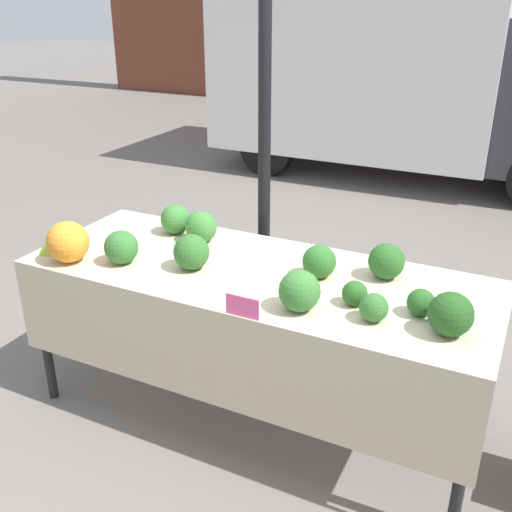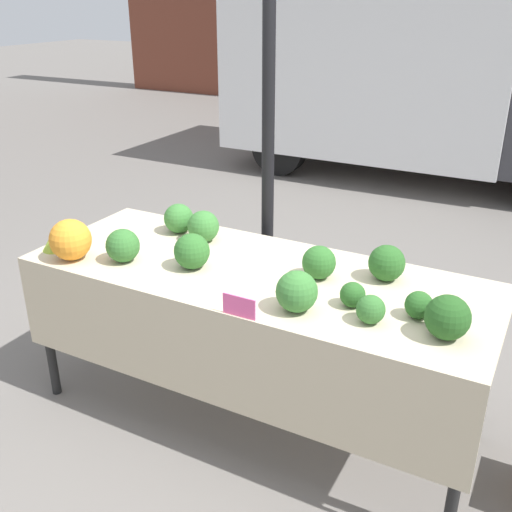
# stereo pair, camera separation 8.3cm
# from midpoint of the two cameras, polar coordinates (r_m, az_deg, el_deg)

# --- Properties ---
(ground_plane) EXTENTS (40.00, 40.00, 0.00)m
(ground_plane) POSITION_cam_midpoint_polar(r_m,az_deg,el_deg) (3.34, -0.73, -14.68)
(ground_plane) COLOR slate
(tent_pole) EXTENTS (0.07, 0.07, 2.29)m
(tent_pole) POSITION_cam_midpoint_polar(r_m,az_deg,el_deg) (3.38, 0.08, 7.78)
(tent_pole) COLOR black
(tent_pole) RESTS_ON ground_plane
(parked_truck) EXTENTS (4.63, 2.25, 2.45)m
(parked_truck) POSITION_cam_midpoint_polar(r_m,az_deg,el_deg) (7.68, 13.97, 17.37)
(parked_truck) COLOR white
(parked_truck) RESTS_ON ground_plane
(market_table) EXTENTS (2.28, 0.86, 0.85)m
(market_table) POSITION_cam_midpoint_polar(r_m,az_deg,el_deg) (2.88, -1.42, -3.73)
(market_table) COLOR beige
(market_table) RESTS_ON ground_plane
(orange_cauliflower) EXTENTS (0.21, 0.21, 0.21)m
(orange_cauliflower) POSITION_cam_midpoint_polar(r_m,az_deg,el_deg) (3.11, -18.21, 1.27)
(orange_cauliflower) COLOR orange
(orange_cauliflower) RESTS_ON market_table
(romanesco_head) EXTENTS (0.12, 0.12, 0.10)m
(romanesco_head) POSITION_cam_midpoint_polar(r_m,az_deg,el_deg) (3.27, -19.69, 1.13)
(romanesco_head) COLOR #93B238
(romanesco_head) RESTS_ON market_table
(broccoli_head_0) EXTENTS (0.17, 0.17, 0.17)m
(broccoli_head_0) POSITION_cam_midpoint_polar(r_m,az_deg,el_deg) (3.21, -6.00, 2.76)
(broccoli_head_0) COLOR #387533
(broccoli_head_0) RESTS_ON market_table
(broccoli_head_1) EXTENTS (0.16, 0.16, 0.16)m
(broccoli_head_1) POSITION_cam_midpoint_polar(r_m,az_deg,el_deg) (3.35, -8.38, 3.48)
(broccoli_head_1) COLOR #387533
(broccoli_head_1) RESTS_ON market_table
(broccoli_head_2) EXTENTS (0.18, 0.18, 0.18)m
(broccoli_head_2) POSITION_cam_midpoint_polar(r_m,az_deg,el_deg) (2.90, -6.98, 0.37)
(broccoli_head_2) COLOR #2D6628
(broccoli_head_2) RESTS_ON market_table
(broccoli_head_3) EXTENTS (0.17, 0.17, 0.17)m
(broccoli_head_3) POSITION_cam_midpoint_polar(r_m,az_deg,el_deg) (2.84, 11.51, -0.50)
(broccoli_head_3) COLOR #285B23
(broccoli_head_3) RESTS_ON market_table
(broccoli_head_4) EXTENTS (0.17, 0.17, 0.17)m
(broccoli_head_4) POSITION_cam_midpoint_polar(r_m,az_deg,el_deg) (3.02, -13.48, 0.81)
(broccoli_head_4) COLOR #336B2D
(broccoli_head_4) RESTS_ON market_table
(broccoli_head_5) EXTENTS (0.12, 0.12, 0.12)m
(broccoli_head_5) POSITION_cam_midpoint_polar(r_m,az_deg,el_deg) (2.56, 14.55, -4.32)
(broccoli_head_5) COLOR #285B23
(broccoli_head_5) RESTS_ON market_table
(broccoli_head_6) EXTENTS (0.16, 0.16, 0.16)m
(broccoli_head_6) POSITION_cam_midpoint_polar(r_m,az_deg,el_deg) (2.81, 5.20, -0.54)
(broccoli_head_6) COLOR #2D6628
(broccoli_head_6) RESTS_ON market_table
(broccoli_head_7) EXTENTS (0.12, 0.12, 0.12)m
(broccoli_head_7) POSITION_cam_midpoint_polar(r_m,az_deg,el_deg) (2.48, 10.21, -4.87)
(broccoli_head_7) COLOR #336B2D
(broccoli_head_7) RESTS_ON market_table
(broccoli_head_8) EXTENTS (0.18, 0.18, 0.18)m
(broccoli_head_8) POSITION_cam_midpoint_polar(r_m,az_deg,el_deg) (2.51, 3.23, -3.35)
(broccoli_head_8) COLOR #387533
(broccoli_head_8) RESTS_ON market_table
(broccoli_head_9) EXTENTS (0.11, 0.11, 0.11)m
(broccoli_head_9) POSITION_cam_midpoint_polar(r_m,az_deg,el_deg) (2.59, 8.48, -3.54)
(broccoli_head_9) COLOR #285B23
(broccoli_head_9) RESTS_ON market_table
(broccoli_head_10) EXTENTS (0.18, 0.18, 0.18)m
(broccoli_head_10) POSITION_cam_midpoint_polar(r_m,az_deg,el_deg) (2.44, 17.13, -5.34)
(broccoli_head_10) COLOR #23511E
(broccoli_head_10) RESTS_ON market_table
(price_sign) EXTENTS (0.15, 0.01, 0.09)m
(price_sign) POSITION_cam_midpoint_polar(r_m,az_deg,el_deg) (2.48, -2.27, -4.85)
(price_sign) COLOR #F45B9E
(price_sign) RESTS_ON market_table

